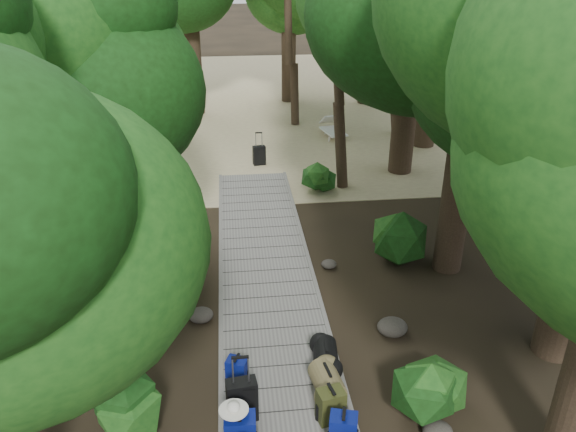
{
  "coord_description": "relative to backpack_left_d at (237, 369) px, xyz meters",
  "views": [
    {
      "loc": [
        -0.65,
        -8.68,
        6.4
      ],
      "look_at": [
        0.55,
        2.27,
        1.0
      ],
      "focal_mm": 35.0,
      "sensor_mm": 36.0,
      "label": 1
    }
  ],
  "objects": [
    {
      "name": "ground",
      "position": [
        0.7,
        1.8,
        -0.36
      ],
      "size": [
        120.0,
        120.0,
        0.0
      ],
      "primitive_type": "plane",
      "color": "#322719",
      "rests_on": "ground"
    },
    {
      "name": "sand_beach",
      "position": [
        0.7,
        17.8,
        -0.35
      ],
      "size": [
        40.0,
        22.0,
        0.02
      ],
      "primitive_type": "cube",
      "color": "#C5B585",
      "rests_on": "ground"
    },
    {
      "name": "boardwalk",
      "position": [
        0.7,
        2.8,
        -0.3
      ],
      "size": [
        2.0,
        12.0,
        0.12
      ],
      "primitive_type": "cube",
      "color": "gray",
      "rests_on": "ground"
    },
    {
      "name": "backpack_left_d",
      "position": [
        0.0,
        0.0,
        0.0
      ],
      "size": [
        0.38,
        0.33,
        0.49
      ],
      "primitive_type": null,
      "rotation": [
        0.0,
        0.0,
        -0.38
      ],
      "color": "navy",
      "rests_on": "boardwalk"
    },
    {
      "name": "backpack_right_c",
      "position": [
        1.4,
        -1.45,
        0.08
      ],
      "size": [
        0.43,
        0.35,
        0.64
      ],
      "primitive_type": null,
      "rotation": [
        0.0,
        0.0,
        -0.26
      ],
      "color": "navy",
      "rests_on": "boardwalk"
    },
    {
      "name": "backpack_right_d",
      "position": [
        1.32,
        -0.93,
        0.05
      ],
      "size": [
        0.43,
        0.35,
        0.58
      ],
      "primitive_type": null,
      "rotation": [
        0.0,
        0.0,
        0.22
      ],
      "color": "#383F1A",
      "rests_on": "boardwalk"
    },
    {
      "name": "duffel_right_khaki",
      "position": [
        1.36,
        -0.39,
        -0.03
      ],
      "size": [
        0.53,
        0.7,
        0.43
      ],
      "primitive_type": null,
      "rotation": [
        0.0,
        0.0,
        0.16
      ],
      "color": "olive",
      "rests_on": "boardwalk"
    },
    {
      "name": "duffel_right_black",
      "position": [
        1.45,
        0.21,
        -0.04
      ],
      "size": [
        0.46,
        0.67,
        0.4
      ],
      "primitive_type": null,
      "rotation": [
        0.0,
        0.0,
        -0.1
      ],
      "color": "black",
      "rests_on": "boardwalk"
    },
    {
      "name": "suitcase_on_boardwalk",
      "position": [
        0.05,
        -0.76,
        0.1
      ],
      "size": [
        0.46,
        0.29,
        0.68
      ],
      "primitive_type": null,
      "rotation": [
        0.0,
        0.0,
        0.12
      ],
      "color": "black",
      "rests_on": "boardwalk"
    },
    {
      "name": "lone_suitcase_on_sand",
      "position": [
        0.97,
        9.87,
        -0.04
      ],
      "size": [
        0.42,
        0.28,
        0.6
      ],
      "primitive_type": null,
      "rotation": [
        0.0,
        0.0,
        0.17
      ],
      "color": "black",
      "rests_on": "sand_beach"
    },
    {
      "name": "hat_white",
      "position": [
        -0.06,
        -1.37,
        0.6
      ],
      "size": [
        0.4,
        0.4,
        0.13
      ],
      "primitive_type": null,
      "color": "silver",
      "rests_on": "backpack_left_c"
    },
    {
      "name": "kayak",
      "position": [
        -2.7,
        12.49,
        -0.17
      ],
      "size": [
        1.73,
        3.52,
        0.34
      ],
      "primitive_type": "ellipsoid",
      "rotation": [
        0.0,
        0.0,
        0.3
      ],
      "color": "#A2140D",
      "rests_on": "sand_beach"
    },
    {
      "name": "sun_lounger",
      "position": [
        3.82,
        12.41,
        -0.03
      ],
      "size": [
        1.02,
        2.06,
        0.64
      ],
      "primitive_type": null,
      "rotation": [
        0.0,
        0.0,
        0.2
      ],
      "color": "silver",
      "rests_on": "sand_beach"
    },
    {
      "name": "tree_right_c",
      "position": [
        4.63,
        3.18,
        3.94
      ],
      "size": [
        4.97,
        4.97,
        8.6
      ],
      "primitive_type": null,
      "color": "black",
      "rests_on": "ground"
    },
    {
      "name": "tree_right_d",
      "position": [
        6.4,
        5.79,
        4.46
      ],
      "size": [
        5.26,
        5.26,
        9.64
      ],
      "primitive_type": null,
      "color": "black",
      "rests_on": "ground"
    },
    {
      "name": "tree_left_c",
      "position": [
        -3.07,
        4.48,
        3.27
      ],
      "size": [
        4.18,
        4.18,
        7.27
      ],
      "primitive_type": null,
      "color": "black",
      "rests_on": "ground"
    },
    {
      "name": "tree_back_d",
      "position": [
        -5.3,
        15.61,
        3.68
      ],
      "size": [
        4.86,
        4.86,
        8.1
      ],
      "primitive_type": null,
      "color": "black",
      "rests_on": "ground"
    },
    {
      "name": "palm_right_a",
      "position": [
        3.37,
        8.08,
        3.27
      ],
      "size": [
        4.26,
        4.26,
        7.26
      ],
      "primitive_type": null,
      "color": "#1A4112",
      "rests_on": "ground"
    },
    {
      "name": "palm_right_b",
      "position": [
        6.17,
        12.84,
        3.4
      ],
      "size": [
        3.9,
        3.9,
        7.53
      ],
      "primitive_type": null,
      "color": "#1A4112",
      "rests_on": "ground"
    },
    {
      "name": "palm_right_c",
      "position": [
        2.86,
        14.29,
        3.06
      ],
      "size": [
        4.3,
        4.3,
        6.85
      ],
      "primitive_type": null,
      "color": "#1A4112",
      "rests_on": "ground"
    },
    {
      "name": "palm_left_a",
      "position": [
        -3.97,
        7.8,
        3.05
      ],
      "size": [
        4.29,
        4.29,
        6.83
      ],
      "primitive_type": null,
      "color": "#1A4112",
      "rests_on": "ground"
    },
    {
      "name": "rock_left_b",
      "position": [
        -1.91,
        -0.27,
        -0.26
      ],
      "size": [
        0.39,
        0.35,
        0.21
      ],
      "primitive_type": null,
      "color": "#4C473F",
      "rests_on": "ground"
    },
    {
      "name": "rock_left_c",
      "position": [
        -0.63,
        1.83,
        -0.24
      ],
      "size": [
        0.46,
        0.42,
        0.25
      ],
      "primitive_type": null,
      "color": "#4C473F",
      "rests_on": "ground"
    },
    {
      "name": "rock_left_d",
      "position": [
        -1.56,
        4.87,
        -0.28
      ],
      "size": [
        0.32,
        0.29,
        0.17
      ],
      "primitive_type": null,
      "color": "#4C473F",
      "rests_on": "ground"
    },
    {
      "name": "rock_right_a",
      "position": [
        2.81,
        -1.33,
        -0.24
      ],
      "size": [
        0.44,
        0.39,
        0.24
      ],
      "primitive_type": null,
      "color": "#4C473F",
      "rests_on": "ground"
    },
    {
      "name": "rock_right_b",
      "position": [
        2.81,
        1.05,
        -0.21
      ],
      "size": [
        0.55,
        0.5,
        0.3
      ],
      "primitive_type": null,
      "color": "#4C473F",
      "rests_on": "ground"
    },
    {
      "name": "rock_right_c",
      "position": [
        2.08,
        3.44,
        -0.27
      ],
      "size": [
        0.33,
        0.3,
        0.18
      ],
      "primitive_type": null,
      "color": "#4C473F",
      "rests_on": "ground"
    },
    {
      "name": "shrub_left_a",
      "position": [
        -1.64,
        -0.74,
        0.11
      ],
      "size": [
        1.04,
        1.04,
        0.94
      ],
      "primitive_type": null,
      "color": "#174615",
      "rests_on": "ground"
    },
    {
      "name": "shrub_left_b",
      "position": [
        -0.99,
        2.66,
        -0.02
      ],
      "size": [
        0.77,
        0.77,
        0.69
      ],
      "primitive_type": null,
      "color": "#174615",
      "rests_on": "ground"
    },
    {
      "name": "shrub_left_c",
      "position": [
        -2.15,
        6.51,
        0.12
      ],
      "size": [
        1.08,
        1.08,
        0.97
      ],
      "primitive_type": null,
      "color": "#174615",
      "rests_on": "ground"
    },
    {
      "name": "shrub_right_a",
      "position": [
        2.8,
        -0.89,
        0.13
      ],
      "size": [
        1.1,
        1.1,
        0.99
      ],
      "primitive_type": null,
      "color": "#174615",
      "rests_on": "ground"
    },
    {
      "name": "shrub_right_b",
      "position": [
        3.7,
        3.62,
        0.24
      ],
      "size": [
        1.34,
        1.34,
        1.21
      ],
      "primitive_type": null,
      "color": "#174615",
      "rests_on": "ground"
    },
    {
      "name": "shrub_right_c",
      "position": [
        2.47,
        7.5,
        0.07
      ],
      "size": [
        0.96,
        0.96,
        0.86
      ],
      "primitive_type": null,
      "color": "#174615",
      "rests_on": "ground"
    }
  ]
}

